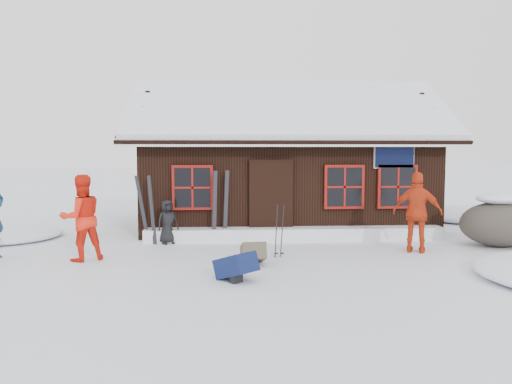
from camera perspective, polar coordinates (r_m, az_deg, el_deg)
ground at (r=10.51m, az=-2.05°, el=-7.82°), size 120.00×120.00×0.00m
mountain_hut at (r=15.35m, az=3.12°, el=2.10°), size 8.90×6.09×4.42m
snow_drift at (r=12.80m, az=4.47°, el=-4.75°), size 7.60×0.60×0.35m
snow_mounds at (r=12.47m, az=5.41°, el=-5.83°), size 20.60×13.20×0.48m
skier_orange_left at (r=10.95m, az=-19.33°, el=-2.80°), size 1.10×1.04×1.80m
skier_orange_right at (r=11.72m, az=17.97°, el=-2.24°), size 1.15×0.83×1.81m
skier_crouched at (r=12.44m, az=-10.08°, el=-3.38°), size 0.63×0.56×1.08m
boulder at (r=13.27m, az=26.20°, el=-3.12°), size 1.95×1.46×1.15m
ski_pair_mid at (r=12.59m, az=-12.32°, el=-2.04°), size 0.57×0.33×1.73m
ski_pair_right at (r=12.53m, az=-4.11°, el=-1.75°), size 0.45×0.21×1.84m
ski_poles at (r=10.73m, az=2.67°, el=-4.57°), size 0.21×0.10×1.17m
backpack_blue at (r=8.92m, az=-2.29°, el=-8.94°), size 0.80×0.81×0.35m
backpack_olive at (r=10.10m, az=-0.33°, el=-7.36°), size 0.51×0.65×0.33m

